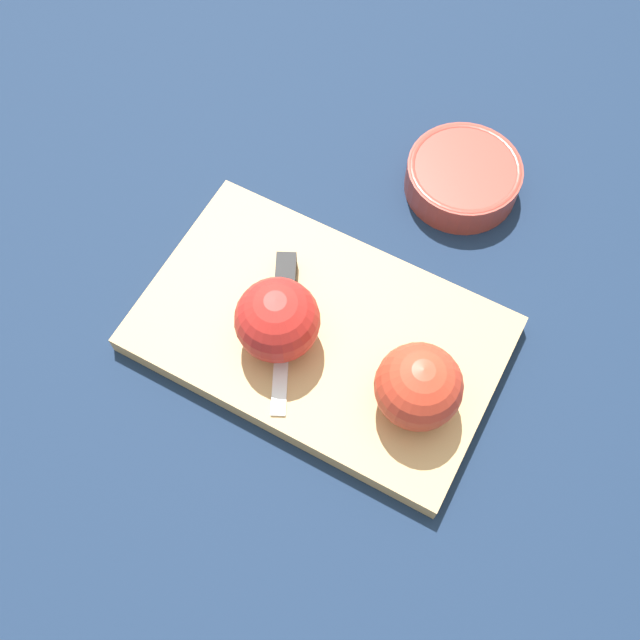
% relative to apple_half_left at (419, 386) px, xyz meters
% --- Properties ---
extents(ground_plane, '(4.00, 4.00, 0.00)m').
position_rel_apple_half_left_xyz_m(ground_plane, '(0.11, -0.04, -0.06)').
color(ground_plane, '#14233D').
extents(cutting_board, '(0.38, 0.27, 0.02)m').
position_rel_apple_half_left_xyz_m(cutting_board, '(0.11, -0.04, -0.05)').
color(cutting_board, tan).
rests_on(cutting_board, ground_plane).
extents(apple_half_left, '(0.08, 0.08, 0.08)m').
position_rel_apple_half_left_xyz_m(apple_half_left, '(0.00, 0.00, 0.00)').
color(apple_half_left, red).
rests_on(apple_half_left, cutting_board).
extents(apple_half_right, '(0.08, 0.08, 0.08)m').
position_rel_apple_half_left_xyz_m(apple_half_right, '(0.14, -0.02, 0.00)').
color(apple_half_right, red).
rests_on(apple_half_right, cutting_board).
extents(knife, '(0.07, 0.16, 0.02)m').
position_rel_apple_half_left_xyz_m(knife, '(0.15, -0.06, -0.03)').
color(knife, silver).
rests_on(knife, cutting_board).
extents(bowl, '(0.13, 0.13, 0.04)m').
position_rel_apple_half_left_xyz_m(bowl, '(0.03, -0.27, -0.04)').
color(bowl, '#99382D').
rests_on(bowl, ground_plane).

